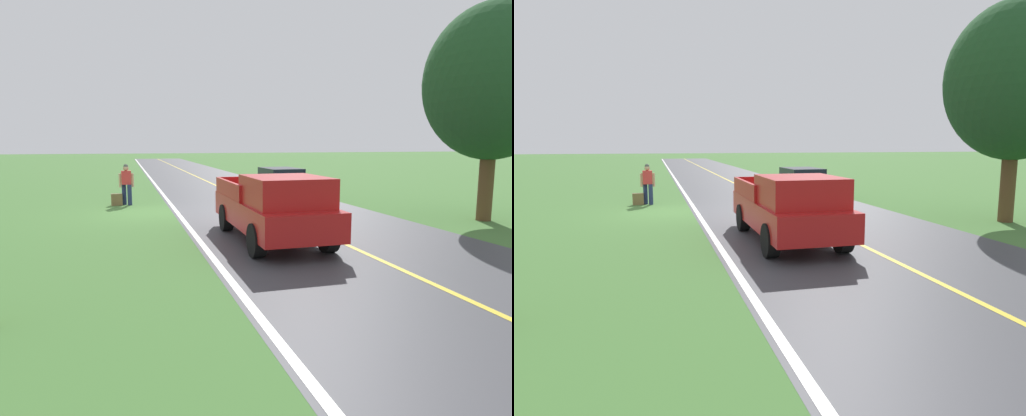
% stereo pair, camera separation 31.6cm
% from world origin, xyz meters
% --- Properties ---
extents(ground_plane, '(200.00, 200.00, 0.00)m').
position_xyz_m(ground_plane, '(0.00, 0.00, 0.00)').
color(ground_plane, '#427033').
extents(road_surface, '(7.56, 120.00, 0.00)m').
position_xyz_m(road_surface, '(-4.56, 0.00, 0.00)').
color(road_surface, '#3D3D42').
rests_on(road_surface, ground).
extents(lane_edge_line, '(0.16, 117.60, 0.00)m').
position_xyz_m(lane_edge_line, '(-0.96, 0.00, 0.01)').
color(lane_edge_line, silver).
rests_on(lane_edge_line, ground).
extents(lane_centre_line, '(0.14, 117.60, 0.00)m').
position_xyz_m(lane_centre_line, '(-4.56, 0.00, 0.01)').
color(lane_centre_line, gold).
rests_on(lane_centre_line, ground).
extents(hitchhiker_walking, '(0.62, 0.51, 1.75)m').
position_xyz_m(hitchhiker_walking, '(0.85, -2.44, 0.98)').
color(hitchhiker_walking, navy).
rests_on(hitchhiker_walking, ground).
extents(suitcase_carried, '(0.46, 0.21, 0.50)m').
position_xyz_m(suitcase_carried, '(1.27, -2.35, 0.25)').
color(suitcase_carried, brown).
rests_on(suitcase_carried, ground).
extents(pickup_truck_passing, '(2.13, 5.42, 1.82)m').
position_xyz_m(pickup_truck_passing, '(-2.86, 6.19, 0.97)').
color(pickup_truck_passing, '#B21919').
rests_on(pickup_truck_passing, ground).
extents(tree_far_side_near, '(4.44, 4.44, 7.17)m').
position_xyz_m(tree_far_side_near, '(-10.83, 5.08, 4.60)').
color(tree_far_side_near, brown).
rests_on(tree_far_side_near, ground).
extents(sedan_near_oncoming, '(1.99, 4.43, 1.41)m').
position_xyz_m(sedan_near_oncoming, '(-6.50, -3.58, 0.75)').
color(sedan_near_oncoming, navy).
rests_on(sedan_near_oncoming, ground).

